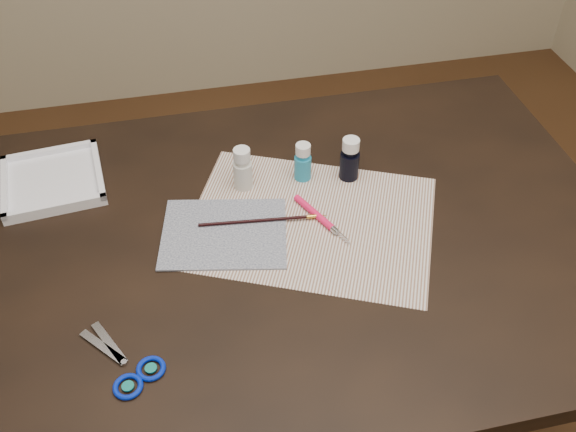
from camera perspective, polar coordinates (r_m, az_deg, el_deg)
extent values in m
cube|color=black|center=(1.51, 0.00, -11.82)|extent=(1.30, 0.90, 0.75)
cube|color=silver|center=(1.25, 2.06, -0.46)|extent=(0.57, 0.51, 0.00)
cube|color=#121A3D|center=(1.22, -5.70, -1.52)|extent=(0.27, 0.23, 0.00)
cylinder|color=silver|center=(1.30, -4.06, 4.23)|extent=(0.05, 0.05, 0.09)
cylinder|color=teal|center=(1.32, 1.33, 4.83)|extent=(0.04, 0.04, 0.09)
cylinder|color=black|center=(1.32, 5.51, 5.07)|extent=(0.05, 0.05, 0.10)
cube|color=white|center=(1.41, -20.19, 3.03)|extent=(0.22, 0.22, 0.02)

